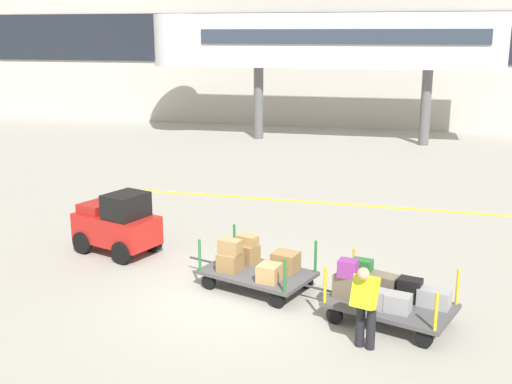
{
  "coord_description": "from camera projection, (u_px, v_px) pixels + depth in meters",
  "views": [
    {
      "loc": [
        3.32,
        -11.59,
        5.35
      ],
      "look_at": [
        -0.66,
        4.99,
        1.01
      ],
      "focal_mm": 43.74,
      "sensor_mm": 36.0,
      "label": 1
    }
  ],
  "objects": [
    {
      "name": "baggage_handler",
      "position": [
        365.0,
        303.0,
        10.68
      ],
      "size": [
        0.51,
        0.52,
        1.56
      ],
      "color": "black",
      "rests_on": "ground_plane"
    },
    {
      "name": "baggage_tug",
      "position": [
        117.0,
        224.0,
        15.51
      ],
      "size": [
        2.35,
        1.8,
        1.58
      ],
      "color": "red",
      "rests_on": "ground_plane"
    },
    {
      "name": "terminal_building",
      "position": [
        351.0,
        46.0,
        36.33
      ],
      "size": [
        53.31,
        2.51,
        9.31
      ],
      "color": "#BCB7AD",
      "rests_on": "ground_plane"
    },
    {
      "name": "jet_bridge",
      "position": [
        307.0,
        42.0,
        30.98
      ],
      "size": [
        17.35,
        3.0,
        6.31
      ],
      "color": "silver",
      "rests_on": "ground_plane"
    },
    {
      "name": "baggage_cart_lead",
      "position": [
        256.0,
        265.0,
        13.38
      ],
      "size": [
        3.07,
        2.09,
        1.1
      ],
      "color": "#4C4C4F",
      "rests_on": "ground_plane"
    },
    {
      "name": "ground_plane",
      "position": [
        231.0,
        298.0,
        13.0
      ],
      "size": [
        120.0,
        120.0,
        0.0
      ],
      "primitive_type": "plane",
      "color": "#9E9B91"
    },
    {
      "name": "apron_lead_line",
      "position": [
        412.0,
        209.0,
        19.58
      ],
      "size": [
        19.83,
        0.7,
        0.01
      ],
      "primitive_type": "cube",
      "rotation": [
        0.0,
        0.0,
        -0.03
      ],
      "color": "yellow",
      "rests_on": "ground_plane"
    },
    {
      "name": "baggage_cart_middle",
      "position": [
        385.0,
        295.0,
        11.85
      ],
      "size": [
        3.07,
        2.09,
        1.19
      ],
      "color": "#4C4C4F",
      "rests_on": "ground_plane"
    }
  ]
}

